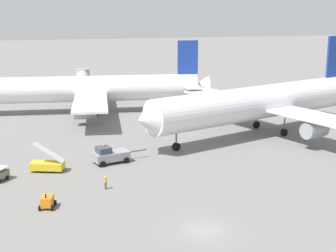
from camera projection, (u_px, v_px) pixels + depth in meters
The scene contains 8 objects.
ground_plane at pixel (204, 231), 50.14m from camera, with size 600.00×600.00×0.00m, color slate.
airliner_at_gate_left at pixel (81, 89), 104.37m from camera, with size 55.87×42.31×15.06m.
airliner_being_pushed at pixel (260, 103), 86.41m from camera, with size 47.97×40.61×16.60m.
pushback_tug at pixel (110, 155), 71.50m from camera, with size 8.39×4.09×2.84m.
gse_gpu_cart_small at pixel (47, 201), 55.62m from camera, with size 2.05×2.42×1.90m.
gse_stair_truck_yellow at pixel (47, 164), 67.94m from camera, with size 4.94×3.29×4.06m.
ground_crew_marshaller_foreground at pixel (105, 182), 61.33m from camera, with size 0.36×0.36×1.70m.
jet_bridge at pixel (83, 78), 127.78m from camera, with size 4.55×16.15×5.74m.
Camera 1 is at (-14.61, -43.96, 22.26)m, focal length 52.77 mm.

